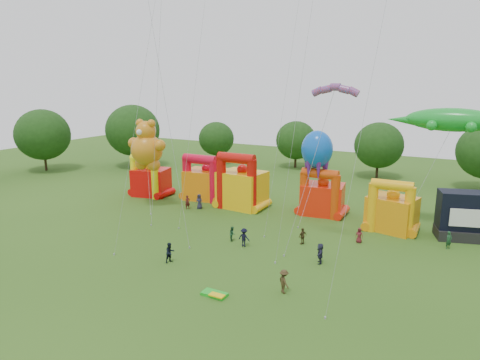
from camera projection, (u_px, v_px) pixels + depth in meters
The scene contains 24 objects.
ground at pixel (127, 307), 31.53m from camera, with size 160.00×160.00×0.00m, color #2D5718.
tree_ring at pixel (116, 222), 31.17m from camera, with size 120.24×122.31×12.07m.
bouncy_castle_0 at pixel (150, 180), 62.21m from camera, with size 5.62×4.91×6.17m.
bouncy_castle_1 at pixel (206, 182), 60.34m from camera, with size 6.34×5.40×6.55m.
bouncy_castle_2 at pixel (241, 187), 56.09m from camera, with size 6.08×5.05×7.47m.
bouncy_castle_3 at pixel (322, 197), 53.24m from camera, with size 5.53×4.67×6.02m.
bouncy_castle_4 at pixel (392, 211), 47.32m from camera, with size 5.61×4.88×6.01m.
stage_trailer at pixel (478, 217), 44.60m from camera, with size 8.49×5.07×5.14m.
teddy_bear_kite at pixel (147, 161), 55.21m from camera, with size 5.78×5.07×11.70m.
gecko_kite at pixel (432, 164), 46.15m from camera, with size 12.38×6.52×13.67m.
octopus_kite at pixel (316, 157), 51.49m from camera, with size 3.78×7.58×10.66m.
parafoil_kites at pixel (185, 113), 44.95m from camera, with size 26.36×11.05×29.52m.
diamond_kites at pixel (250, 88), 40.11m from camera, with size 23.88×19.32×36.61m.
folded_kite_bundle at pixel (215, 294), 33.14m from camera, with size 2.01×1.11×0.31m.
spectator_0 at pixel (199, 201), 55.87m from camera, with size 0.96×0.62×1.96m, color #27253E.
spectator_1 at pixel (188, 202), 55.73m from camera, with size 0.67×0.44×1.83m, color #4F1616.
spectator_2 at pixel (232, 234), 44.60m from camera, with size 0.75×0.58×1.54m, color #1C472B.
spectator_3 at pixel (244, 237), 42.98m from camera, with size 1.24×0.71×1.91m, color black.
spectator_4 at pixel (303, 236), 43.58m from camera, with size 1.02×0.43×1.74m, color #47391C.
spectator_5 at pixel (320, 253), 38.99m from camera, with size 1.77×0.56×1.91m, color #272842.
spectator_6 at pixel (359, 235), 44.01m from camera, with size 0.78×0.51×1.60m, color maroon.
spectator_7 at pixel (449, 240), 42.37m from camera, with size 0.66×0.44×1.82m, color #1B4426.
spectator_8 at pixel (170, 253), 39.18m from camera, with size 0.92×0.72×1.90m, color black.
spectator_9 at pixel (284, 281), 33.43m from camera, with size 1.26×0.72×1.95m, color #3C2E18.
Camera 1 is at (20.82, -21.37, 16.18)m, focal length 32.00 mm.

